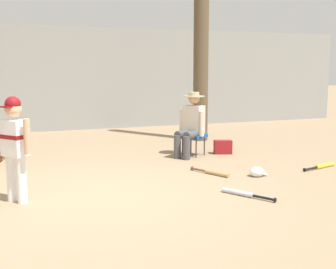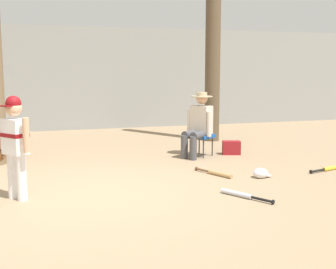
{
  "view_description": "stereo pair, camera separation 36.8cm",
  "coord_description": "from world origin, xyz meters",
  "px_view_note": "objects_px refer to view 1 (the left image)",
  "views": [
    {
      "loc": [
        -1.1,
        -5.5,
        1.63
      ],
      "look_at": [
        0.96,
        0.0,
        0.75
      ],
      "focal_mm": 47.05,
      "sensor_mm": 36.0,
      "label": 1
    },
    {
      "loc": [
        -0.75,
        -5.61,
        1.63
      ],
      "look_at": [
        0.96,
        0.0,
        0.75
      ],
      "focal_mm": 47.05,
      "sensor_mm": 36.0,
      "label": 2
    }
  ],
  "objects_px": {
    "bat_yellow_trainer": "(323,166)",
    "folding_stool": "(194,137)",
    "batting_helmet_white": "(257,172)",
    "seated_spectator": "(191,123)",
    "bat_aluminum_silver": "(242,193)",
    "young_ballplayer": "(13,143)",
    "bat_wood_tan": "(214,173)",
    "handbag_beside_stool": "(223,147)",
    "tree_behind_spectator": "(201,34)"
  },
  "relations": [
    {
      "from": "handbag_beside_stool",
      "to": "bat_aluminum_silver",
      "type": "xyz_separation_m",
      "value": [
        -1.1,
        -2.64,
        -0.1
      ]
    },
    {
      "from": "tree_behind_spectator",
      "to": "bat_yellow_trainer",
      "type": "distance_m",
      "value": 4.18
    },
    {
      "from": "seated_spectator",
      "to": "handbag_beside_stool",
      "type": "distance_m",
      "value": 0.86
    },
    {
      "from": "folding_stool",
      "to": "handbag_beside_stool",
      "type": "height_order",
      "value": "folding_stool"
    },
    {
      "from": "folding_stool",
      "to": "tree_behind_spectator",
      "type": "bearing_deg",
      "value": 61.52
    },
    {
      "from": "handbag_beside_stool",
      "to": "bat_wood_tan",
      "type": "relative_size",
      "value": 0.49
    },
    {
      "from": "folding_stool",
      "to": "bat_wood_tan",
      "type": "distance_m",
      "value": 1.59
    },
    {
      "from": "young_ballplayer",
      "to": "bat_yellow_trainer",
      "type": "height_order",
      "value": "young_ballplayer"
    },
    {
      "from": "tree_behind_spectator",
      "to": "seated_spectator",
      "type": "height_order",
      "value": "tree_behind_spectator"
    },
    {
      "from": "folding_stool",
      "to": "batting_helmet_white",
      "type": "xyz_separation_m",
      "value": [
        0.25,
        -1.83,
        -0.3
      ]
    },
    {
      "from": "batting_helmet_white",
      "to": "tree_behind_spectator",
      "type": "bearing_deg",
      "value": 79.51
    },
    {
      "from": "young_ballplayer",
      "to": "seated_spectator",
      "type": "xyz_separation_m",
      "value": [
        3.16,
        1.87,
        -0.1
      ]
    },
    {
      "from": "seated_spectator",
      "to": "handbag_beside_stool",
      "type": "height_order",
      "value": "seated_spectator"
    },
    {
      "from": "folding_stool",
      "to": "bat_wood_tan",
      "type": "relative_size",
      "value": 0.8
    },
    {
      "from": "bat_yellow_trainer",
      "to": "folding_stool",
      "type": "bearing_deg",
      "value": 132.53
    },
    {
      "from": "bat_yellow_trainer",
      "to": "bat_aluminum_silver",
      "type": "xyz_separation_m",
      "value": [
        -2.08,
        -0.95,
        0.0
      ]
    },
    {
      "from": "batting_helmet_white",
      "to": "folding_stool",
      "type": "bearing_deg",
      "value": 97.81
    },
    {
      "from": "young_ballplayer",
      "to": "seated_spectator",
      "type": "distance_m",
      "value": 3.67
    },
    {
      "from": "bat_yellow_trainer",
      "to": "bat_wood_tan",
      "type": "bearing_deg",
      "value": 173.92
    },
    {
      "from": "young_ballplayer",
      "to": "batting_helmet_white",
      "type": "bearing_deg",
      "value": 1.55
    },
    {
      "from": "bat_wood_tan",
      "to": "bat_aluminum_silver",
      "type": "distance_m",
      "value": 1.16
    },
    {
      "from": "seated_spectator",
      "to": "batting_helmet_white",
      "type": "distance_m",
      "value": 1.9
    },
    {
      "from": "young_ballplayer",
      "to": "handbag_beside_stool",
      "type": "bearing_deg",
      "value": 26.27
    },
    {
      "from": "folding_stool",
      "to": "bat_wood_tan",
      "type": "height_order",
      "value": "folding_stool"
    },
    {
      "from": "handbag_beside_stool",
      "to": "bat_yellow_trainer",
      "type": "height_order",
      "value": "handbag_beside_stool"
    },
    {
      "from": "tree_behind_spectator",
      "to": "folding_stool",
      "type": "distance_m",
      "value": 2.77
    },
    {
      "from": "young_ballplayer",
      "to": "tree_behind_spectator",
      "type": "bearing_deg",
      "value": 40.91
    },
    {
      "from": "tree_behind_spectator",
      "to": "bat_yellow_trainer",
      "type": "height_order",
      "value": "tree_behind_spectator"
    },
    {
      "from": "young_ballplayer",
      "to": "bat_yellow_trainer",
      "type": "distance_m",
      "value": 4.87
    },
    {
      "from": "handbag_beside_stool",
      "to": "bat_wood_tan",
      "type": "distance_m",
      "value": 1.76
    },
    {
      "from": "young_ballplayer",
      "to": "bat_aluminum_silver",
      "type": "bearing_deg",
      "value": -15.16
    },
    {
      "from": "bat_aluminum_silver",
      "to": "seated_spectator",
      "type": "bearing_deg",
      "value": 80.99
    },
    {
      "from": "folding_stool",
      "to": "seated_spectator",
      "type": "relative_size",
      "value": 0.46
    },
    {
      "from": "bat_yellow_trainer",
      "to": "bat_aluminum_silver",
      "type": "distance_m",
      "value": 2.28
    },
    {
      "from": "bat_aluminum_silver",
      "to": "folding_stool",
      "type": "bearing_deg",
      "value": 79.49
    },
    {
      "from": "handbag_beside_stool",
      "to": "bat_wood_tan",
      "type": "bearing_deg",
      "value": -121.98
    },
    {
      "from": "bat_yellow_trainer",
      "to": "batting_helmet_white",
      "type": "relative_size",
      "value": 2.77
    },
    {
      "from": "tree_behind_spectator",
      "to": "batting_helmet_white",
      "type": "xyz_separation_m",
      "value": [
        -0.65,
        -3.49,
        -2.33
      ]
    },
    {
      "from": "young_ballplayer",
      "to": "bat_wood_tan",
      "type": "bearing_deg",
      "value": 7.98
    },
    {
      "from": "batting_helmet_white",
      "to": "seated_spectator",
      "type": "bearing_deg",
      "value": 100.59
    },
    {
      "from": "bat_aluminum_silver",
      "to": "bat_wood_tan",
      "type": "bearing_deg",
      "value": 81.43
    },
    {
      "from": "handbag_beside_stool",
      "to": "seated_spectator",
      "type": "bearing_deg",
      "value": -177.91
    },
    {
      "from": "bat_wood_tan",
      "to": "batting_helmet_white",
      "type": "bearing_deg",
      "value": -28.72
    },
    {
      "from": "bat_aluminum_silver",
      "to": "bat_yellow_trainer",
      "type": "bearing_deg",
      "value": 24.57
    },
    {
      "from": "seated_spectator",
      "to": "tree_behind_spectator",
      "type": "bearing_deg",
      "value": 60.21
    },
    {
      "from": "tree_behind_spectator",
      "to": "bat_aluminum_silver",
      "type": "relative_size",
      "value": 7.79
    },
    {
      "from": "seated_spectator",
      "to": "bat_yellow_trainer",
      "type": "distance_m",
      "value": 2.43
    },
    {
      "from": "handbag_beside_stool",
      "to": "batting_helmet_white",
      "type": "distance_m",
      "value": 1.84
    },
    {
      "from": "tree_behind_spectator",
      "to": "batting_helmet_white",
      "type": "distance_m",
      "value": 4.24
    },
    {
      "from": "seated_spectator",
      "to": "bat_wood_tan",
      "type": "height_order",
      "value": "seated_spectator"
    }
  ]
}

